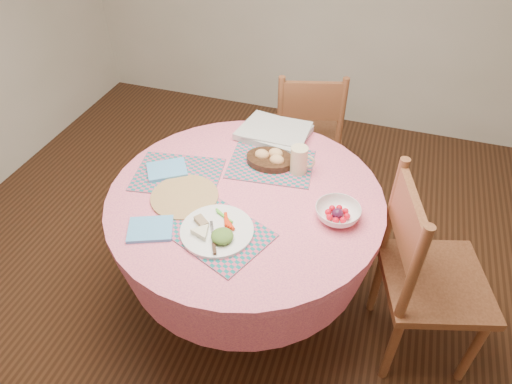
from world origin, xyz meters
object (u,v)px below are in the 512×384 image
chair_back (307,132)px  chair_right (424,274)px  bread_bowl (270,158)px  dinner_plate (218,230)px  fruit_bowl (338,213)px  dining_table (246,226)px  latte_mug (300,160)px  wicker_trivet (185,197)px

chair_back → chair_right: bearing=111.6°
chair_right → bread_bowl: 0.87m
chair_right → dinner_plate: 0.92m
dinner_plate → fruit_bowl: size_ratio=1.31×
dining_table → dinner_plate: dinner_plate is taller
latte_mug → bread_bowl: bearing=172.0°
dining_table → chair_right: (0.82, -0.01, -0.03)m
dining_table → bread_bowl: 0.34m
dining_table → chair_back: size_ratio=1.33×
wicker_trivet → fruit_bowl: 0.67m
dining_table → bread_bowl: bearing=81.1°
dining_table → fruit_bowl: 0.47m
dinner_plate → bread_bowl: size_ratio=1.30×
wicker_trivet → fruit_bowl: size_ratio=1.32×
dining_table → bread_bowl: (0.04, 0.25, 0.23)m
chair_right → wicker_trivet: chair_right is taller
chair_back → wicker_trivet: 1.16m
chair_back → fruit_bowl: chair_back is taller
bread_bowl → latte_mug: latte_mug is taller
chair_right → bread_bowl: size_ratio=4.35×
wicker_trivet → fruit_bowl: fruit_bowl is taller
bread_bowl → fruit_bowl: bread_bowl is taller
chair_back → fruit_bowl: bearing=93.2°
dining_table → latte_mug: (0.19, 0.23, 0.27)m
dining_table → fruit_bowl: (0.42, -0.02, 0.22)m
chair_right → dinner_plate: chair_right is taller
latte_mug → fruit_bowl: latte_mug is taller
chair_back → bread_bowl: (-0.03, -0.72, 0.30)m
chair_right → wicker_trivet: bearing=78.7°
bread_bowl → fruit_bowl: 0.47m
latte_mug → chair_right: bearing=-20.7°
dining_table → dinner_plate: 0.34m
chair_back → latte_mug: size_ratio=6.99×
chair_right → fruit_bowl: 0.48m
chair_back → dinner_plate: (-0.10, -1.24, 0.28)m
latte_mug → dinner_plate: bearing=-113.3°
chair_right → latte_mug: (-0.64, 0.24, 0.30)m
dinner_plate → fruit_bowl: 0.50m
chair_back → dining_table: bearing=70.0°
latte_mug → chair_back: bearing=98.6°
dining_table → chair_back: bearing=85.6°
chair_right → latte_mug: bearing=53.1°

